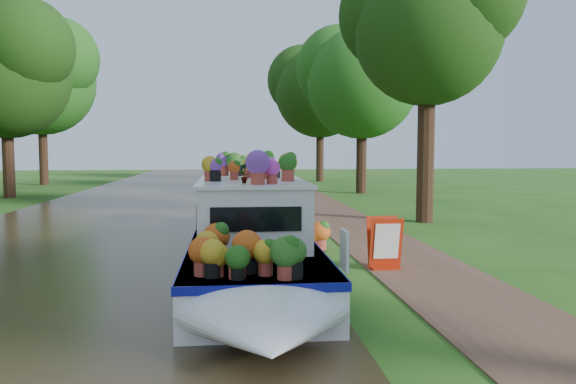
{
  "coord_description": "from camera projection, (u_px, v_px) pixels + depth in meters",
  "views": [
    {
      "loc": [
        -2.65,
        -14.97,
        2.46
      ],
      "look_at": [
        -1.12,
        -0.3,
        1.3
      ],
      "focal_mm": 35.0,
      "sensor_mm": 36.0,
      "label": 1
    }
  ],
  "objects": [
    {
      "name": "ground",
      "position": [
        327.0,
        238.0,
        15.31
      ],
      "size": [
        100.0,
        100.0,
        0.0
      ],
      "primitive_type": "plane",
      "color": "#235114",
      "rests_on": "ground"
    },
    {
      "name": "canal_water",
      "position": [
        102.0,
        242.0,
        14.69
      ],
      "size": [
        10.0,
        100.0,
        0.02
      ],
      "primitive_type": "cube",
      "color": "#2E2414",
      "rests_on": "ground"
    },
    {
      "name": "towpath",
      "position": [
        370.0,
        237.0,
        15.43
      ],
      "size": [
        2.2,
        100.0,
        0.03
      ],
      "primitive_type": "cube",
      "color": "#503425",
      "rests_on": "ground"
    },
    {
      "name": "plant_boat",
      "position": [
        249.0,
        223.0,
        12.04
      ],
      "size": [
        2.29,
        13.52,
        2.25
      ],
      "color": "white",
      "rests_on": "canal_water"
    },
    {
      "name": "tree_near_overhang",
      "position": [
        427.0,
        20.0,
        18.23
      ],
      "size": [
        5.52,
        5.28,
        8.99
      ],
      "color": "black",
      "rests_on": "ground"
    },
    {
      "name": "tree_near_mid",
      "position": [
        362.0,
        74.0,
        30.23
      ],
      "size": [
        6.9,
        6.6,
        9.4
      ],
      "color": "black",
      "rests_on": "ground"
    },
    {
      "name": "tree_near_far",
      "position": [
        320.0,
        85.0,
        41.04
      ],
      "size": [
        7.59,
        7.26,
        10.3
      ],
      "color": "black",
      "rests_on": "ground"
    },
    {
      "name": "tree_far_c",
      "position": [
        5.0,
        65.0,
        27.37
      ],
      "size": [
        7.13,
        6.82,
        9.59
      ],
      "color": "black",
      "rests_on": "ground"
    },
    {
      "name": "tree_far_d",
      "position": [
        41.0,
        73.0,
        37.07
      ],
      "size": [
        8.05,
        7.7,
        10.85
      ],
      "color": "black",
      "rests_on": "ground"
    },
    {
      "name": "second_boat",
      "position": [
        246.0,
        184.0,
        30.19
      ],
      "size": [
        3.95,
        6.88,
        1.25
      ],
      "rotation": [
        0.0,
        0.0,
        -0.41
      ],
      "color": "black",
      "rests_on": "canal_water"
    },
    {
      "name": "sandwich_board",
      "position": [
        385.0,
        245.0,
        11.31
      ],
      "size": [
        0.65,
        0.52,
        1.04
      ],
      "rotation": [
        0.0,
        0.0,
        0.02
      ],
      "color": "#A7220B",
      "rests_on": "towpath"
    },
    {
      "name": "pedestrian_pink",
      "position": [
        282.0,
        176.0,
        33.99
      ],
      "size": [
        0.65,
        0.54,
        1.51
      ],
      "primitive_type": "imported",
      "rotation": [
        0.0,
        0.0,
        0.39
      ],
      "color": "#C95383",
      "rests_on": "towpath"
    },
    {
      "name": "verge_plant",
      "position": [
        296.0,
        220.0,
        17.35
      ],
      "size": [
        0.45,
        0.4,
        0.45
      ],
      "primitive_type": "imported",
      "rotation": [
        0.0,
        0.0,
        -0.14
      ],
      "color": "#396C20",
      "rests_on": "ground"
    }
  ]
}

